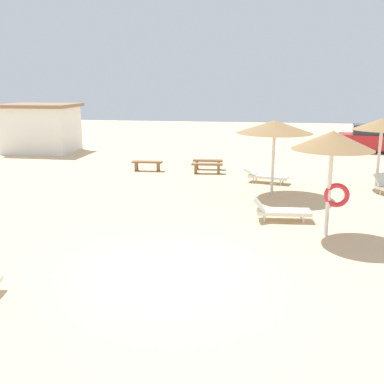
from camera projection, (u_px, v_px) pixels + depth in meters
ground_plane at (171, 274)px, 9.96m from camera, size 80.00×80.00×0.00m
parasol_0 at (382, 124)px, 17.52m from camera, size 2.31×2.31×2.88m
parasol_3 at (333, 142)px, 11.84m from camera, size 2.24×2.24×3.00m
parasol_4 at (275, 127)px, 16.48m from camera, size 2.90×2.90×2.88m
lounger_3 at (279, 210)px, 13.80m from camera, size 1.90×0.79×0.78m
lounger_4 at (265, 176)px, 19.04m from camera, size 2.01×1.10×0.64m
bench_0 at (207, 166)px, 20.97m from camera, size 1.53×0.52×0.49m
bench_1 at (208, 163)px, 21.97m from camera, size 1.52×0.49×0.49m
bench_2 at (147, 164)px, 21.57m from camera, size 1.52×0.50×0.49m
parked_car at (371, 139)px, 27.31m from camera, size 4.20×2.44×1.72m
beach_cabana at (41, 128)px, 27.26m from camera, size 4.49×3.48×2.99m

